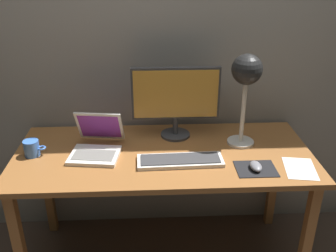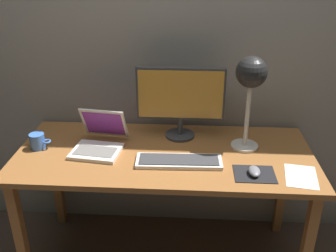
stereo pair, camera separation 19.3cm
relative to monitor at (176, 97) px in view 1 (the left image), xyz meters
name	(u,v)px [view 1 (the left image)]	position (x,y,z in m)	size (l,w,h in m)	color
back_wall	(160,33)	(-0.08, 0.21, 0.32)	(4.80, 0.06, 2.60)	gray
desk	(163,165)	(-0.08, -0.19, -0.32)	(1.60, 0.70, 0.74)	#935B2D
monitor	(176,97)	(0.00, 0.00, 0.00)	(0.49, 0.17, 0.41)	#38383A
keyboard_main	(180,160)	(0.01, -0.31, -0.23)	(0.44, 0.15, 0.03)	silver
laptop	(97,141)	(-0.43, -0.16, -0.18)	(0.29, 0.33, 0.21)	silver
desk_lamp	(246,77)	(0.36, -0.11, 0.15)	(0.16, 0.16, 0.51)	beige
mousepad	(256,169)	(0.38, -0.39, -0.24)	(0.20, 0.16, 0.00)	black
mouse	(256,166)	(0.37, -0.39, -0.22)	(0.06, 0.10, 0.03)	slate
coffee_mug	(32,148)	(-0.77, -0.19, -0.20)	(0.12, 0.08, 0.09)	#3F72CC
paper_sheet_near_mouse	(300,168)	(0.60, -0.40, -0.24)	(0.15, 0.21, 0.00)	white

